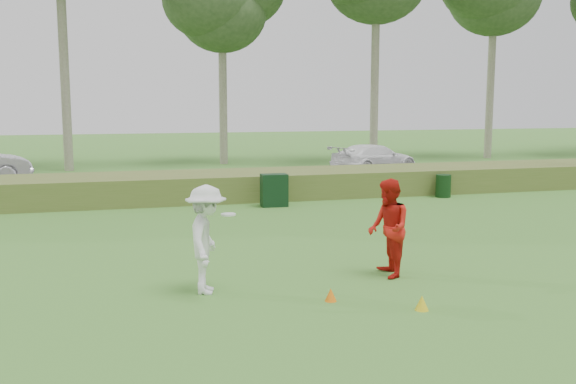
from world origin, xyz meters
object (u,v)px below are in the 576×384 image
object	(u,v)px
car_right	(374,158)
trash_bin	(443,186)
cone_orange	(331,295)
player_white	(206,239)
utility_cabinet	(274,190)
player_red	(389,228)
cone_yellow	(422,303)

from	to	relation	value
car_right	trash_bin	bearing A→B (deg)	154.10
cone_orange	player_white	bearing A→B (deg)	151.42
cone_orange	utility_cabinet	world-z (taller)	utility_cabinet
utility_cabinet	player_white	bearing A→B (deg)	-109.26
trash_bin	player_white	bearing A→B (deg)	-136.63
player_white	player_red	xyz separation A→B (m)	(3.57, 0.13, -0.01)
cone_orange	trash_bin	size ratio (longest dim) A/B	0.28
player_white	player_red	bearing A→B (deg)	-73.57
player_white	cone_yellow	bearing A→B (deg)	-106.22
player_white	trash_bin	bearing A→B (deg)	-32.23
cone_orange	car_right	world-z (taller)	car_right
car_right	cone_orange	bearing A→B (deg)	133.54
player_red	cone_yellow	world-z (taller)	player_red
player_white	player_red	size ratio (longest dim) A/B	1.01
cone_yellow	trash_bin	xyz separation A→B (m)	(6.58, 11.22, 0.28)
utility_cabinet	car_right	size ratio (longest dim) A/B	0.23
cone_orange	car_right	xyz separation A→B (m)	(8.48, 18.10, 0.61)
cone_yellow	trash_bin	size ratio (longest dim) A/B	0.31
player_white	utility_cabinet	world-z (taller)	player_white
cone_orange	car_right	size ratio (longest dim) A/B	0.05
cone_yellow	car_right	distance (m)	20.28
utility_cabinet	car_right	xyz separation A→B (m)	(6.95, 8.10, 0.19)
utility_cabinet	car_right	bearing A→B (deg)	51.50
cone_orange	car_right	bearing A→B (deg)	64.90
trash_bin	car_right	world-z (taller)	car_right
cone_yellow	player_white	bearing A→B (deg)	149.39
cone_yellow	car_right	xyz separation A→B (m)	(7.20, 18.95, 0.60)
cone_yellow	trash_bin	bearing A→B (deg)	59.60
trash_bin	cone_orange	bearing A→B (deg)	-127.20
utility_cabinet	cone_orange	bearing A→B (deg)	-96.55
utility_cabinet	player_red	bearing A→B (deg)	-87.43
player_red	cone_orange	world-z (taller)	player_red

